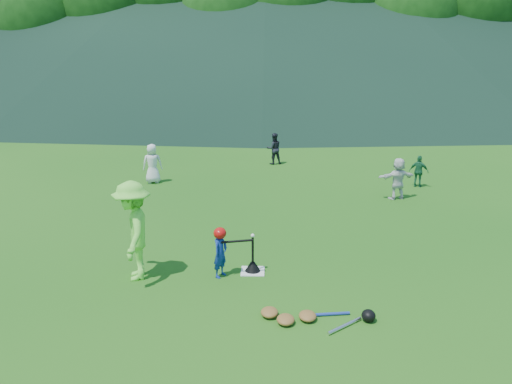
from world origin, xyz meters
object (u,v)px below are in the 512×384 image
Objects in this scene: home_plate at (253,271)px; adult_coach at (133,231)px; fielder_d at (398,179)px; batting_tee at (253,265)px; fielder_b at (274,149)px; batter_child at (220,253)px; equipment_pile at (308,316)px; fielder_c at (419,171)px; fielder_a at (152,164)px.

home_plate is 2.38m from adult_coach.
adult_coach is at bearing 24.59° from fielder_d.
fielder_b is at bearing 87.10° from batting_tee.
fielder_d is at bearing 119.77° from adult_coach.
batter_child is 7.04m from fielder_d.
equipment_pile is at bearing 52.94° from adult_coach.
fielder_c is 1.70m from fielder_d.
fielder_a reaches higher than fielder_b.
fielder_b is 9.79m from batting_tee.
adult_coach is (-2.17, -0.30, 0.92)m from home_plate.
fielder_a reaches higher than home_plate.
batter_child is 7.57m from fielder_a.
fielder_c is 9.24m from equipment_pile.
equipment_pile is at bearing -62.69° from batting_tee.
home_plate is at bearing -41.71° from batter_child.
batting_tee reaches higher than home_plate.
batter_child is 1.64m from adult_coach.
adult_coach reaches higher than fielder_b.
home_plate is 8.21m from fielder_c.
fielder_a reaches higher than fielder_c.
fielder_d reaches higher than equipment_pile.
adult_coach is at bearing 122.06° from batter_child.
equipment_pile is at bearing 49.27° from fielder_d.
batting_tee is at bearing 86.48° from adult_coach.
fielder_d reaches higher than home_plate.
fielder_c reaches higher than equipment_pile.
fielder_b is (1.09, 9.98, 0.12)m from batter_child.
adult_coach reaches higher than fielder_d.
fielder_c is at bearing 168.07° from fielder_a.
equipment_pile is at bearing 90.12° from fielder_c.
adult_coach is 2.72× the size of batting_tee.
batter_child is at bearing 32.52° from fielder_d.
batter_child is 0.79× the size of fielder_b.
fielder_a is at bearing 50.83° from batter_child.
fielder_a is at bearing 116.89° from home_plate.
batter_child is at bearing 81.85° from adult_coach.
fielder_b is at bearing -152.89° from fielder_a.
fielder_a is at bearing 116.89° from batting_tee.
batting_tee is (2.17, 0.30, -0.80)m from adult_coach.
home_plate is 7.65m from fielder_a.
fielder_c is at bearing 128.81° from fielder_b.
adult_coach is 1.03× the size of equipment_pile.
fielder_b is at bearing 153.65° from adult_coach.
adult_coach reaches higher than fielder_a.
batter_child is 0.94× the size of fielder_c.
fielder_c is (5.60, 6.70, 0.03)m from batter_child.
home_plate is at bearing 35.29° from fielder_d.
batting_tee is at bearing 107.07° from fielder_a.
batting_tee is at bearing 117.31° from equipment_pile.
batter_child is 0.52× the size of equipment_pile.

